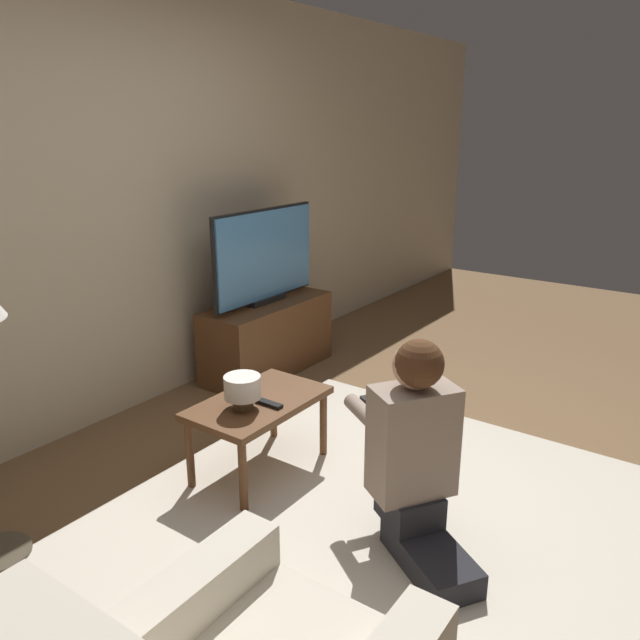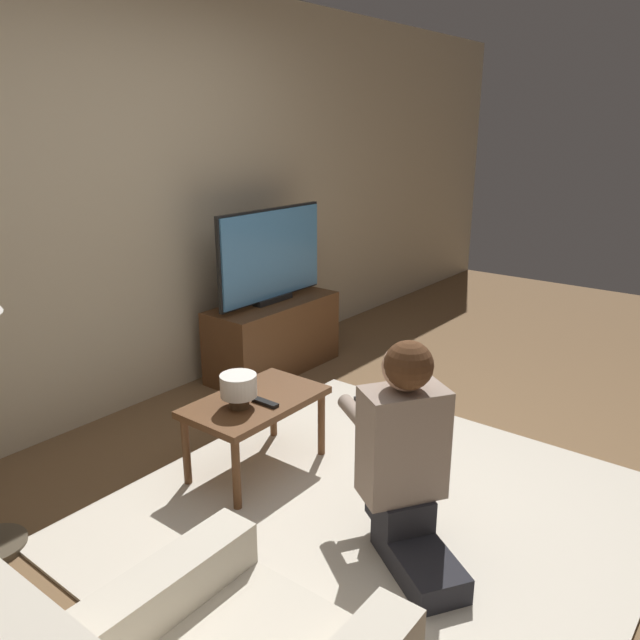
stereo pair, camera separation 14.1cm
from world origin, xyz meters
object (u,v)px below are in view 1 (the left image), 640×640
at_px(tv, 265,256).
at_px(table_lamp, 242,389).
at_px(person_kneeling, 415,449).
at_px(coffee_table, 259,409).

distance_m(tv, table_lamp, 1.54).
relative_size(person_kneeling, table_lamp, 5.17).
distance_m(person_kneeling, table_lamp, 0.92).
bearing_deg(person_kneeling, table_lamp, -54.72).
xyz_separation_m(tv, person_kneeling, (-1.18, -1.80, -0.39)).
height_order(tv, coffee_table, tv).
distance_m(coffee_table, person_kneeling, 0.94).
relative_size(coffee_table, table_lamp, 4.01).
distance_m(tv, person_kneeling, 2.19).
xyz_separation_m(tv, coffee_table, (-1.09, -0.87, -0.50)).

